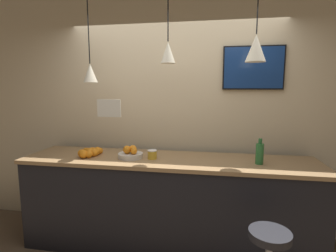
# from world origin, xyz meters

# --- Properties ---
(back_wall) EXTENTS (8.00, 0.06, 2.90)m
(back_wall) POSITION_xyz_m (0.00, 1.25, 1.45)
(back_wall) COLOR beige
(back_wall) RESTS_ON ground_plane
(service_counter) EXTENTS (3.13, 0.71, 1.00)m
(service_counter) POSITION_xyz_m (0.00, 0.78, 0.50)
(service_counter) COLOR black
(service_counter) RESTS_ON ground_plane
(fruit_bowl) EXTENTS (0.27, 0.27, 0.14)m
(fruit_bowl) POSITION_xyz_m (-0.40, 0.73, 1.05)
(fruit_bowl) COLOR beige
(fruit_bowl) RESTS_ON service_counter
(orange_pile) EXTENTS (0.23, 0.29, 0.09)m
(orange_pile) POSITION_xyz_m (-0.86, 0.74, 1.04)
(orange_pile) COLOR orange
(orange_pile) RESTS_ON service_counter
(juice_bottle) EXTENTS (0.08, 0.08, 0.26)m
(juice_bottle) POSITION_xyz_m (0.93, 0.73, 1.11)
(juice_bottle) COLOR #286B33
(juice_bottle) RESTS_ON service_counter
(spread_jar) EXTENTS (0.10, 0.10, 0.10)m
(spread_jar) POSITION_xyz_m (-0.16, 0.73, 1.05)
(spread_jar) COLOR gold
(spread_jar) RESTS_ON service_counter
(pendant_lamp_left) EXTENTS (0.15, 0.15, 1.00)m
(pendant_lamp_left) POSITION_xyz_m (-0.85, 0.79, 1.92)
(pendant_lamp_left) COLOR black
(pendant_lamp_middle) EXTENTS (0.15, 0.15, 0.81)m
(pendant_lamp_middle) POSITION_xyz_m (0.00, 0.79, 2.11)
(pendant_lamp_middle) COLOR black
(pendant_lamp_right) EXTENTS (0.20, 0.20, 0.81)m
(pendant_lamp_right) POSITION_xyz_m (0.85, 0.79, 2.13)
(pendant_lamp_right) COLOR black
(mounted_tv) EXTENTS (0.66, 0.04, 0.48)m
(mounted_tv) POSITION_xyz_m (0.89, 1.20, 1.97)
(mounted_tv) COLOR black
(hanging_menu_board) EXTENTS (0.24, 0.01, 0.17)m
(hanging_menu_board) POSITION_xyz_m (-0.54, 0.51, 1.55)
(hanging_menu_board) COLOR silver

